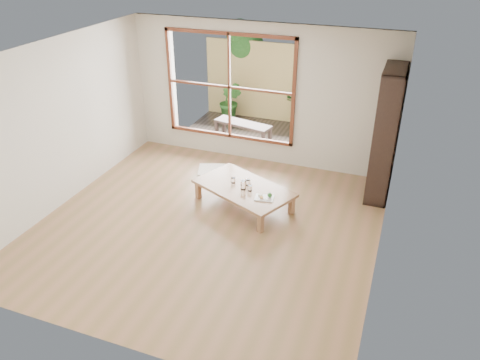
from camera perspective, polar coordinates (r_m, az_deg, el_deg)
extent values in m
plane|color=#A37451|center=(7.22, -3.82, -5.42)|extent=(5.00, 5.00, 0.00)
cube|color=#9A714B|center=(7.52, 0.45, -1.00)|extent=(1.80, 1.45, 0.05)
cube|color=#9A714B|center=(7.84, -5.11, -1.22)|extent=(0.10, 0.10, 0.29)
cube|color=#9A714B|center=(8.27, -1.29, 0.55)|extent=(0.10, 0.10, 0.29)
cube|color=#9A714B|center=(6.97, 2.52, -5.29)|extent=(0.10, 0.10, 0.29)
cube|color=#9A714B|center=(7.44, 6.31, -3.06)|extent=(0.10, 0.10, 0.29)
cube|color=white|center=(8.69, -3.50, 1.12)|extent=(0.61, 0.61, 0.07)
cube|color=black|center=(7.90, 17.35, 5.32)|extent=(0.35, 0.97, 2.16)
cylinder|color=silver|center=(7.40, 0.39, -0.62)|extent=(0.08, 0.08, 0.15)
cylinder|color=silver|center=(7.38, 1.21, -0.99)|extent=(0.07, 0.07, 0.10)
cylinder|color=silver|center=(7.53, 0.97, -0.32)|extent=(0.07, 0.07, 0.10)
cylinder|color=silver|center=(7.61, -0.85, -0.04)|extent=(0.07, 0.07, 0.09)
cube|color=white|center=(7.19, 2.98, -2.20)|extent=(0.32, 0.25, 0.02)
sphere|color=#31722D|center=(7.19, 3.63, -1.84)|extent=(0.07, 0.07, 0.07)
cube|color=#C6842E|center=(7.16, 2.65, -2.17)|extent=(0.06, 0.05, 0.03)
cube|color=beige|center=(7.23, 2.52, -1.85)|extent=(0.07, 0.06, 0.02)
cylinder|color=silver|center=(7.13, 3.07, -2.38)|extent=(0.16, 0.04, 0.01)
cube|color=#362D27|center=(10.34, 1.14, 5.61)|extent=(2.80, 2.00, 0.05)
cube|color=black|center=(9.85, 0.34, 6.86)|extent=(1.28, 0.61, 0.05)
cube|color=black|center=(10.11, -2.87, 6.23)|extent=(0.07, 0.07, 0.34)
cube|color=black|center=(10.32, -1.96, 6.73)|extent=(0.07, 0.07, 0.34)
cube|color=black|center=(9.54, 2.83, 4.81)|extent=(0.07, 0.07, 0.34)
cube|color=black|center=(9.76, 3.66, 5.36)|extent=(0.07, 0.07, 0.34)
cube|color=tan|center=(10.93, 2.97, 11.87)|extent=(2.80, 0.06, 1.80)
imported|color=#2F6324|center=(10.60, 7.94, 8.65)|extent=(1.01, 0.96, 0.89)
imported|color=#2F6324|center=(10.85, -1.16, 9.59)|extent=(0.57, 0.48, 0.96)
cylinder|color=#4C3D2D|center=(11.45, 0.02, 12.16)|extent=(0.14, 0.14, 1.60)
sphere|color=#2F6324|center=(11.20, 0.62, 16.27)|extent=(0.84, 0.84, 0.84)
sphere|color=#2F6324|center=(11.41, -0.57, 15.47)|extent=(0.70, 0.70, 0.70)
sphere|color=#2F6324|center=(11.09, -0.02, 17.47)|extent=(0.64, 0.64, 0.64)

